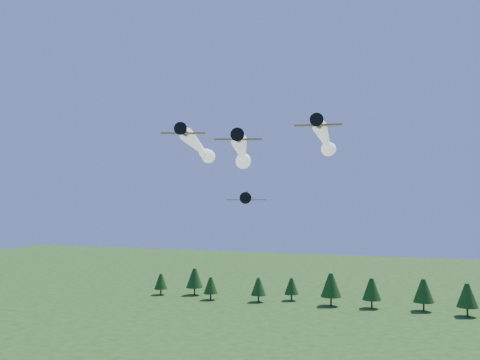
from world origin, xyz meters
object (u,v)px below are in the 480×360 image
(plane_left, at_px, (201,150))
(plane_right, at_px, (326,142))
(plane_slot, at_px, (246,198))
(plane_lead, at_px, (242,154))

(plane_left, relative_size, plane_right, 1.06)
(plane_left, xyz_separation_m, plane_slot, (17.91, -18.44, -11.50))
(plane_slot, bearing_deg, plane_right, 46.98)
(plane_lead, xyz_separation_m, plane_right, (14.60, 14.54, 3.44))
(plane_lead, height_order, plane_slot, plane_lead)
(plane_left, distance_m, plane_slot, 28.16)
(plane_lead, bearing_deg, plane_slot, -83.73)
(plane_right, bearing_deg, plane_left, 179.54)
(plane_left, xyz_separation_m, plane_right, (28.70, 4.16, 1.07))
(plane_right, height_order, plane_slot, plane_right)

